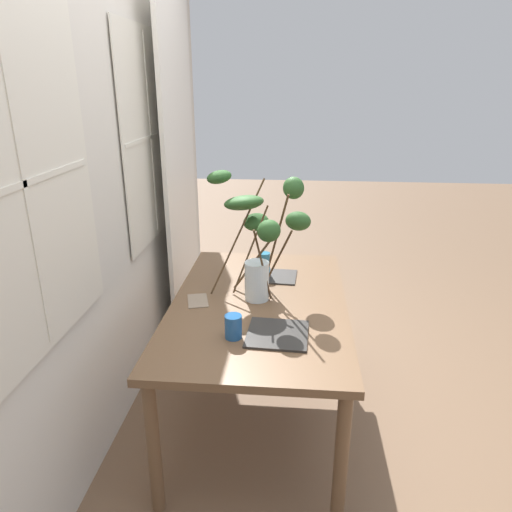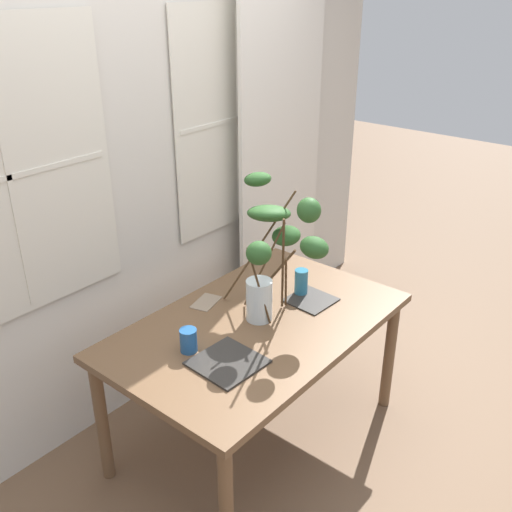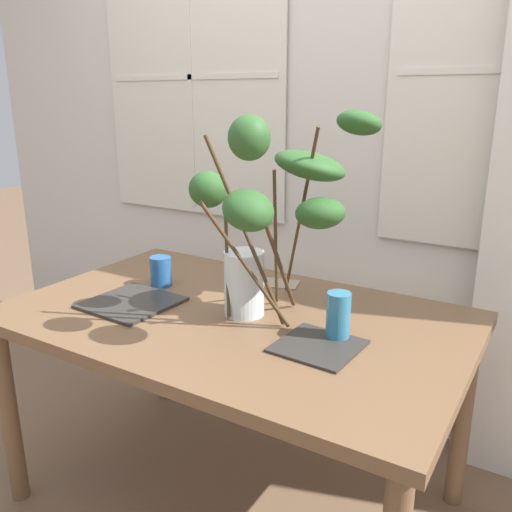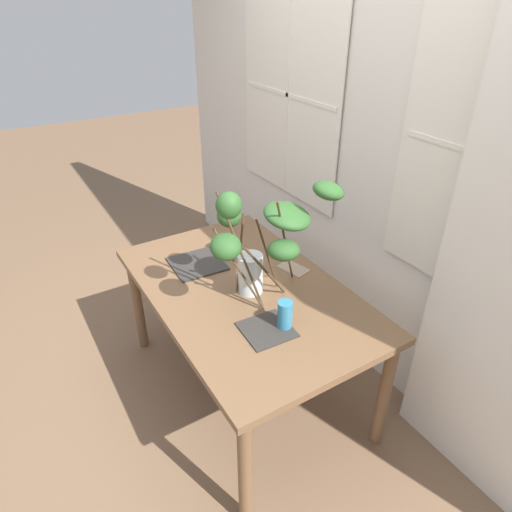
{
  "view_description": "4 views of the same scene",
  "coord_description": "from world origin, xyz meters",
  "px_view_note": "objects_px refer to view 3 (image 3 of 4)",
  "views": [
    {
      "loc": [
        -2.25,
        -0.18,
        1.83
      ],
      "look_at": [
        0.05,
        0.02,
        0.97
      ],
      "focal_mm": 32.95,
      "sensor_mm": 36.0,
      "label": 1
    },
    {
      "loc": [
        -1.88,
        -1.55,
        2.27
      ],
      "look_at": [
        -0.03,
        -0.02,
        1.11
      ],
      "focal_mm": 40.9,
      "sensor_mm": 36.0,
      "label": 2
    },
    {
      "loc": [
        0.9,
        -1.35,
        1.41
      ],
      "look_at": [
        0.1,
        -0.03,
        0.95
      ],
      "focal_mm": 37.45,
      "sensor_mm": 36.0,
      "label": 3
    },
    {
      "loc": [
        1.67,
        -0.95,
        2.09
      ],
      "look_at": [
        0.1,
        0.01,
        0.97
      ],
      "focal_mm": 31.49,
      "sensor_mm": 36.0,
      "label": 4
    }
  ],
  "objects_px": {
    "vase_with_branches": "(275,209)",
    "plate_square_right": "(318,346)",
    "drinking_glass_blue_left": "(161,271)",
    "plate_square_left": "(132,303)",
    "drinking_glass_blue_right": "(338,316)",
    "dining_table": "(234,335)"
  },
  "relations": [
    {
      "from": "vase_with_branches",
      "to": "plate_square_right",
      "type": "height_order",
      "value": "vase_with_branches"
    },
    {
      "from": "dining_table",
      "to": "plate_square_left",
      "type": "height_order",
      "value": "plate_square_left"
    },
    {
      "from": "vase_with_branches",
      "to": "drinking_glass_blue_right",
      "type": "relative_size",
      "value": 4.62
    },
    {
      "from": "vase_with_branches",
      "to": "drinking_glass_blue_right",
      "type": "height_order",
      "value": "vase_with_branches"
    },
    {
      "from": "vase_with_branches",
      "to": "plate_square_right",
      "type": "distance_m",
      "value": 0.42
    },
    {
      "from": "dining_table",
      "to": "plate_square_left",
      "type": "bearing_deg",
      "value": -161.71
    },
    {
      "from": "dining_table",
      "to": "plate_square_left",
      "type": "distance_m",
      "value": 0.37
    },
    {
      "from": "dining_table",
      "to": "drinking_glass_blue_left",
      "type": "height_order",
      "value": "drinking_glass_blue_left"
    },
    {
      "from": "plate_square_right",
      "to": "dining_table",
      "type": "bearing_deg",
      "value": 166.51
    },
    {
      "from": "dining_table",
      "to": "vase_with_branches",
      "type": "bearing_deg",
      "value": 4.47
    },
    {
      "from": "dining_table",
      "to": "drinking_glass_blue_right",
      "type": "bearing_deg",
      "value": 0.07
    },
    {
      "from": "drinking_glass_blue_left",
      "to": "plate_square_left",
      "type": "bearing_deg",
      "value": -78.86
    },
    {
      "from": "dining_table",
      "to": "drinking_glass_blue_right",
      "type": "relative_size",
      "value": 10.37
    },
    {
      "from": "dining_table",
      "to": "plate_square_right",
      "type": "height_order",
      "value": "plate_square_right"
    },
    {
      "from": "drinking_glass_blue_left",
      "to": "vase_with_branches",
      "type": "bearing_deg",
      "value": -8.06
    },
    {
      "from": "drinking_glass_blue_left",
      "to": "plate_square_right",
      "type": "relative_size",
      "value": 0.5
    },
    {
      "from": "dining_table",
      "to": "drinking_glass_blue_right",
      "type": "xyz_separation_m",
      "value": [
        0.37,
        0.0,
        0.15
      ]
    },
    {
      "from": "drinking_glass_blue_right",
      "to": "plate_square_right",
      "type": "bearing_deg",
      "value": -106.24
    },
    {
      "from": "plate_square_left",
      "to": "plate_square_right",
      "type": "xyz_separation_m",
      "value": [
        0.68,
        0.03,
        -0.0
      ]
    },
    {
      "from": "dining_table",
      "to": "vase_with_branches",
      "type": "distance_m",
      "value": 0.47
    },
    {
      "from": "drinking_glass_blue_left",
      "to": "drinking_glass_blue_right",
      "type": "height_order",
      "value": "drinking_glass_blue_right"
    },
    {
      "from": "plate_square_right",
      "to": "drinking_glass_blue_right",
      "type": "bearing_deg",
      "value": 73.76
    }
  ]
}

